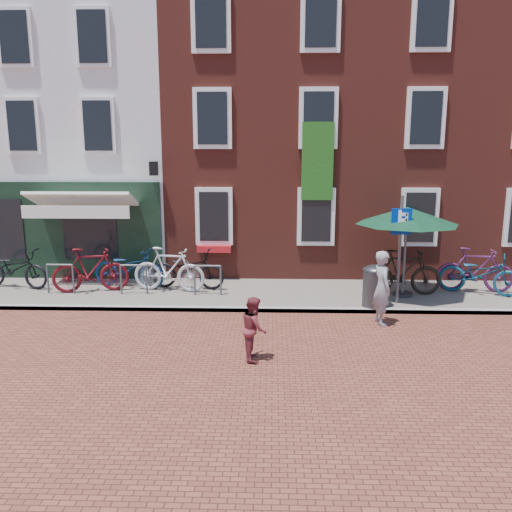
{
  "coord_description": "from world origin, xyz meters",
  "views": [
    {
      "loc": [
        2.25,
        -12.5,
        4.02
      ],
      "look_at": [
        1.81,
        0.88,
        1.24
      ],
      "focal_mm": 37.14,
      "sensor_mm": 36.0,
      "label": 1
    }
  ],
  "objects_px": {
    "bicycle_3": "(169,269)",
    "bicycle_4": "(188,269)",
    "woman": "(382,288)",
    "bicycle_0": "(14,269)",
    "parking_sign": "(400,236)",
    "bicycle_7": "(475,270)",
    "bicycle_6": "(480,274)",
    "parasol": "(407,212)",
    "boy": "(254,328)",
    "bicycle_1": "(91,270)",
    "bicycle_5": "(402,272)",
    "bicycle_2": "(129,268)",
    "litter_bin": "(375,284)"
  },
  "relations": [
    {
      "from": "bicycle_6",
      "to": "parking_sign",
      "type": "bearing_deg",
      "value": 133.94
    },
    {
      "from": "bicycle_2",
      "to": "bicycle_6",
      "type": "xyz_separation_m",
      "value": [
        9.65,
        -0.39,
        0.0
      ]
    },
    {
      "from": "bicycle_1",
      "to": "bicycle_5",
      "type": "distance_m",
      "value": 8.46
    },
    {
      "from": "bicycle_4",
      "to": "bicycle_7",
      "type": "distance_m",
      "value": 7.93
    },
    {
      "from": "boy",
      "to": "bicycle_4",
      "type": "relative_size",
      "value": 0.59
    },
    {
      "from": "woman",
      "to": "bicycle_6",
      "type": "xyz_separation_m",
      "value": [
        3.09,
        2.3,
        -0.21
      ]
    },
    {
      "from": "bicycle_3",
      "to": "bicycle_6",
      "type": "relative_size",
      "value": 0.97
    },
    {
      "from": "parasol",
      "to": "bicycle_1",
      "type": "relative_size",
      "value": 1.32
    },
    {
      "from": "parking_sign",
      "to": "bicycle_4",
      "type": "xyz_separation_m",
      "value": [
        -5.56,
        1.25,
        -1.18
      ]
    },
    {
      "from": "boy",
      "to": "bicycle_1",
      "type": "relative_size",
      "value": 0.61
    },
    {
      "from": "bicycle_2",
      "to": "bicycle_5",
      "type": "distance_m",
      "value": 7.56
    },
    {
      "from": "woman",
      "to": "bicycle_1",
      "type": "relative_size",
      "value": 0.84
    },
    {
      "from": "bicycle_3",
      "to": "bicycle_5",
      "type": "height_order",
      "value": "same"
    },
    {
      "from": "litter_bin",
      "to": "bicycle_7",
      "type": "bearing_deg",
      "value": 26.22
    },
    {
      "from": "litter_bin",
      "to": "woman",
      "type": "distance_m",
      "value": 1.06
    },
    {
      "from": "bicycle_2",
      "to": "bicycle_1",
      "type": "bearing_deg",
      "value": 132.3
    },
    {
      "from": "parking_sign",
      "to": "bicycle_7",
      "type": "bearing_deg",
      "value": 26.36
    },
    {
      "from": "parking_sign",
      "to": "bicycle_0",
      "type": "height_order",
      "value": "parking_sign"
    },
    {
      "from": "litter_bin",
      "to": "boy",
      "type": "xyz_separation_m",
      "value": [
        -2.89,
        -3.2,
        -0.06
      ]
    },
    {
      "from": "woman",
      "to": "boy",
      "type": "relative_size",
      "value": 1.39
    },
    {
      "from": "woman",
      "to": "bicycle_2",
      "type": "bearing_deg",
      "value": 57.04
    },
    {
      "from": "bicycle_4",
      "to": "bicycle_6",
      "type": "relative_size",
      "value": 1.0
    },
    {
      "from": "woman",
      "to": "bicycle_0",
      "type": "xyz_separation_m",
      "value": [
        -9.77,
        2.51,
        -0.21
      ]
    },
    {
      "from": "parasol",
      "to": "bicycle_3",
      "type": "distance_m",
      "value": 6.55
    },
    {
      "from": "bicycle_4",
      "to": "bicycle_0",
      "type": "bearing_deg",
      "value": 99.49
    },
    {
      "from": "parasol",
      "to": "bicycle_4",
      "type": "height_order",
      "value": "parasol"
    },
    {
      "from": "bicycle_4",
      "to": "bicycle_6",
      "type": "height_order",
      "value": "same"
    },
    {
      "from": "litter_bin",
      "to": "parking_sign",
      "type": "bearing_deg",
      "value": 25.68
    },
    {
      "from": "bicycle_2",
      "to": "bicycle_4",
      "type": "relative_size",
      "value": 1.0
    },
    {
      "from": "woman",
      "to": "bicycle_6",
      "type": "relative_size",
      "value": 0.82
    },
    {
      "from": "parking_sign",
      "to": "bicycle_1",
      "type": "height_order",
      "value": "parking_sign"
    },
    {
      "from": "bicycle_3",
      "to": "bicycle_4",
      "type": "bearing_deg",
      "value": -48.6
    },
    {
      "from": "bicycle_0",
      "to": "bicycle_7",
      "type": "xyz_separation_m",
      "value": [
        12.81,
        0.01,
        0.06
      ]
    },
    {
      "from": "boy",
      "to": "bicycle_4",
      "type": "height_order",
      "value": "boy"
    },
    {
      "from": "boy",
      "to": "bicycle_6",
      "type": "xyz_separation_m",
      "value": [
        5.94,
        4.46,
        0.03
      ]
    },
    {
      "from": "parasol",
      "to": "bicycle_5",
      "type": "bearing_deg",
      "value": 92.49
    },
    {
      "from": "bicycle_0",
      "to": "bicycle_4",
      "type": "xyz_separation_m",
      "value": [
        4.89,
        0.09,
        0.0
      ]
    },
    {
      "from": "litter_bin",
      "to": "parasol",
      "type": "xyz_separation_m",
      "value": [
        0.94,
        1.0,
        1.66
      ]
    },
    {
      "from": "boy",
      "to": "bicycle_7",
      "type": "height_order",
      "value": "bicycle_7"
    },
    {
      "from": "parasol",
      "to": "litter_bin",
      "type": "bearing_deg",
      "value": -133.24
    },
    {
      "from": "woman",
      "to": "boy",
      "type": "height_order",
      "value": "woman"
    },
    {
      "from": "parking_sign",
      "to": "boy",
      "type": "relative_size",
      "value": 2.22
    },
    {
      "from": "bicycle_3",
      "to": "bicycle_5",
      "type": "relative_size",
      "value": 1.0
    },
    {
      "from": "bicycle_4",
      "to": "bicycle_7",
      "type": "xyz_separation_m",
      "value": [
        7.92,
        -0.08,
        0.06
      ]
    },
    {
      "from": "bicycle_0",
      "to": "bicycle_3",
      "type": "distance_m",
      "value": 4.43
    },
    {
      "from": "parking_sign",
      "to": "bicycle_5",
      "type": "relative_size",
      "value": 1.34
    },
    {
      "from": "bicycle_7",
      "to": "bicycle_0",
      "type": "bearing_deg",
      "value": 98.65
    },
    {
      "from": "woman",
      "to": "bicycle_0",
      "type": "bearing_deg",
      "value": 64.95
    },
    {
      "from": "boy",
      "to": "bicycle_6",
      "type": "bearing_deg",
      "value": -59.28
    },
    {
      "from": "bicycle_0",
      "to": "woman",
      "type": "bearing_deg",
      "value": -92.15
    }
  ]
}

